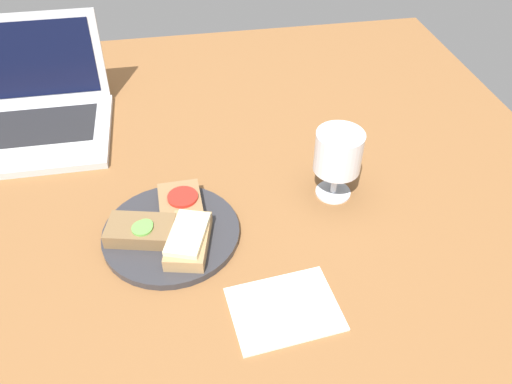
{
  "coord_description": "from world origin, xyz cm",
  "views": [
    {
      "loc": [
        -2.97,
        -66.33,
        64.04
      ],
      "look_at": [
        7.91,
        -4.77,
        8.0
      ],
      "focal_mm": 35.0,
      "sensor_mm": 36.0,
      "label": 1
    }
  ],
  "objects": [
    {
      "name": "plate",
      "position": [
        -6.89,
        -7.59,
        3.64
      ],
      "size": [
        22.71,
        22.71,
        1.28
      ],
      "primitive_type": "cylinder",
      "color": "#333338",
      "rests_on": "wooden_table"
    },
    {
      "name": "napkin",
      "position": [
        8.49,
        -25.23,
        3.2
      ],
      "size": [
        16.56,
        13.26,
        0.4
      ],
      "primitive_type": "cube",
      "rotation": [
        0.0,
        0.0,
        0.1
      ],
      "color": "white",
      "rests_on": "wooden_table"
    },
    {
      "name": "sandwich_with_cheese",
      "position": [
        -4.16,
        -11.49,
        5.8
      ],
      "size": [
        8.59,
        12.26,
        3.25
      ],
      "color": "#A88456",
      "rests_on": "plate"
    },
    {
      "name": "laptop",
      "position": [
        -35.54,
        29.54,
        6.85
      ],
      "size": [
        34.86,
        29.38,
        20.3
      ],
      "color": "silver",
      "rests_on": "wooden_table"
    },
    {
      "name": "wine_glass",
      "position": [
        22.71,
        -1.95,
        11.69
      ],
      "size": [
        8.28,
        8.28,
        13.14
      ],
      "color": "white",
      "rests_on": "wooden_table"
    },
    {
      "name": "sandwich_with_tomato",
      "position": [
        -4.84,
        -3.19,
        5.44
      ],
      "size": [
        7.51,
        11.33,
        2.66
      ],
      "color": "#937047",
      "rests_on": "plate"
    },
    {
      "name": "sandwich_with_cucumber",
      "position": [
        -11.62,
        -8.03,
        5.59
      ],
      "size": [
        11.91,
        8.63,
        2.93
      ],
      "color": "brown",
      "rests_on": "plate"
    },
    {
      "name": "wooden_table",
      "position": [
        0.0,
        0.0,
        1.5
      ],
      "size": [
        140.0,
        140.0,
        3.0
      ],
      "primitive_type": "cube",
      "color": "brown",
      "rests_on": "ground"
    }
  ]
}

